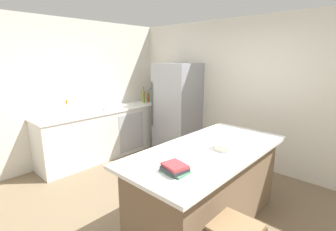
{
  "coord_description": "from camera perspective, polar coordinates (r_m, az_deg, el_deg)",
  "views": [
    {
      "loc": [
        1.95,
        -1.86,
        1.92
      ],
      "look_at": [
        -0.68,
        0.96,
        1.0
      ],
      "focal_mm": 26.02,
      "sensor_mm": 36.0,
      "label": 1
    }
  ],
  "objects": [
    {
      "name": "ground_plane",
      "position": [
        3.31,
        -2.97,
        -22.09
      ],
      "size": [
        7.2,
        7.2,
        0.0
      ],
      "primitive_type": "plane",
      "color": "#7A664C"
    },
    {
      "name": "soda_bottle",
      "position": [
        5.62,
        -3.0,
        4.82
      ],
      "size": [
        0.07,
        0.07,
        0.37
      ],
      "color": "silver",
      "rests_on": "counter_run_left"
    },
    {
      "name": "gin_bottle",
      "position": [
        5.59,
        -4.14,
        4.57
      ],
      "size": [
        0.08,
        0.08,
        0.31
      ],
      "color": "#8CB79E",
      "rests_on": "counter_run_left"
    },
    {
      "name": "mixing_bowl",
      "position": [
        2.79,
        13.01,
        -6.9
      ],
      "size": [
        0.24,
        0.24,
        0.08
      ],
      "color": "silver",
      "rests_on": "kitchen_island"
    },
    {
      "name": "wall_rear",
      "position": [
        4.59,
        17.5,
        5.04
      ],
      "size": [
        6.0,
        0.1,
        2.6
      ],
      "primitive_type": "cube",
      "color": "silver",
      "rests_on": "ground_plane"
    },
    {
      "name": "kitchen_island",
      "position": [
        2.98,
        9.19,
        -15.9
      ],
      "size": [
        0.98,
        2.09,
        0.93
      ],
      "color": "#7A6047",
      "rests_on": "ground_plane"
    },
    {
      "name": "vinegar_bottle",
      "position": [
        5.52,
        -4.72,
        4.28
      ],
      "size": [
        0.06,
        0.06,
        0.27
      ],
      "color": "#994C23",
      "rests_on": "counter_run_left"
    },
    {
      "name": "paper_towel_roll",
      "position": [
        4.82,
        -14.35,
        2.85
      ],
      "size": [
        0.14,
        0.14,
        0.31
      ],
      "color": "gray",
      "rests_on": "counter_run_left"
    },
    {
      "name": "wall_left",
      "position": [
        4.82,
        -24.0,
        4.86
      ],
      "size": [
        0.1,
        6.0,
        2.6
      ],
      "primitive_type": "cube",
      "color": "silver",
      "rests_on": "ground_plane"
    },
    {
      "name": "olive_oil_bottle",
      "position": [
        5.5,
        -5.76,
        4.47
      ],
      "size": [
        0.06,
        0.06,
        0.34
      ],
      "color": "olive",
      "rests_on": "counter_run_left"
    },
    {
      "name": "flower_vase",
      "position": [
        4.47,
        -22.48,
        0.84
      ],
      "size": [
        0.09,
        0.09,
        0.3
      ],
      "color": "silver",
      "rests_on": "counter_run_left"
    },
    {
      "name": "cookbook_stack",
      "position": [
        2.2,
        1.61,
        -12.26
      ],
      "size": [
        0.24,
        0.21,
        0.08
      ],
      "color": "#4C7F60",
      "rests_on": "kitchen_island"
    },
    {
      "name": "sink_faucet",
      "position": [
        4.73,
        -18.38,
        2.66
      ],
      "size": [
        0.15,
        0.05,
        0.3
      ],
      "color": "silver",
      "rests_on": "counter_run_left"
    },
    {
      "name": "refrigerator",
      "position": [
        5.0,
        2.16,
        1.73
      ],
      "size": [
        0.8,
        0.74,
        1.82
      ],
      "color": "#93969B",
      "rests_on": "ground_plane"
    },
    {
      "name": "counter_run_left",
      "position": [
        5.03,
        -13.7,
        -3.75
      ],
      "size": [
        0.63,
        2.75,
        0.94
      ],
      "color": "silver",
      "rests_on": "ground_plane"
    }
  ]
}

